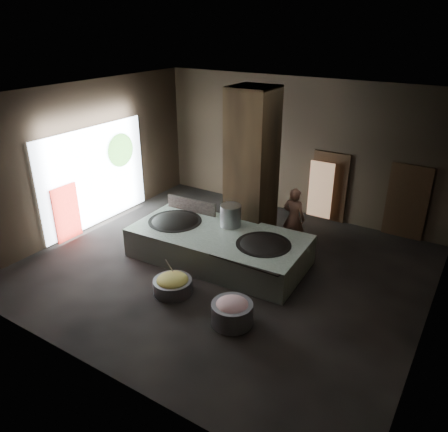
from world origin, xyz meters
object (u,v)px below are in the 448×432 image
Objects in this scene: hearth_platform at (218,246)px; cook at (294,218)px; wok_left at (175,224)px; veg_basin at (173,286)px; stock_pot at (231,216)px; meat_basin at (232,313)px; wok_right at (263,247)px.

cook reaches higher than hearth_platform.
wok_left is 2.42m from veg_basin.
hearth_platform is at bearing -95.19° from stock_pot.
cook is at bearing 42.33° from stock_pot.
cook is 1.99× the size of meat_basin.
veg_basin is at bearing -94.68° from hearth_platform.
veg_basin is at bearing 69.29° from cook.
hearth_platform reaches higher than veg_basin.
meat_basin is (1.72, -2.73, -0.88)m from stock_pot.
hearth_platform is 3.17× the size of wok_left.
stock_pot is at bearing 82.01° from hearth_platform.
wok_left is at bearing 33.55° from cook.
wok_right is 0.77× the size of cook.
stock_pot is 0.66× the size of veg_basin.
stock_pot reaches higher than veg_basin.
meat_basin is (0.42, -2.23, -0.50)m from wok_right.
cook reaches higher than stock_pot.
wok_left is 3.89m from meat_basin.
wok_right is at bearing 88.83° from cook.
hearth_platform is at bearing 129.05° from meat_basin.
stock_pot is at bearing 122.20° from meat_basin.
wok_left is at bearing 179.18° from hearth_platform.
wok_left is at bearing 146.49° from meat_basin.
cook is 4.04m from meat_basin.
meat_basin is at bearing -79.33° from wok_right.
hearth_platform reaches higher than meat_basin.
wok_left is 1.66m from stock_pot.
stock_pot reaches higher than hearth_platform.
cook is at bearing 95.19° from meat_basin.
veg_basin is at bearing 172.77° from meat_basin.
wok_right is at bearing -0.68° from hearth_platform.
wok_left reaches higher than hearth_platform.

